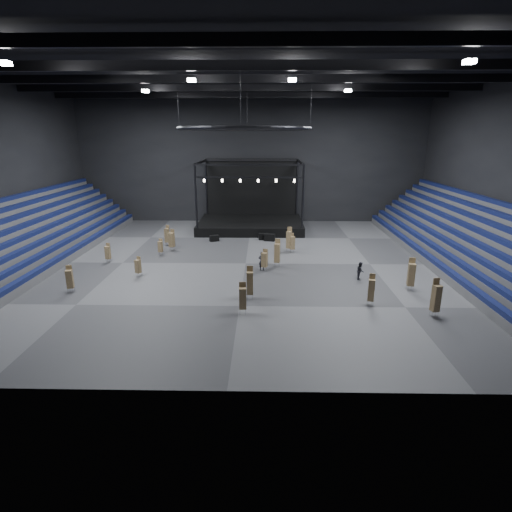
{
  "coord_description": "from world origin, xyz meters",
  "views": [
    {
      "loc": [
        1.81,
        -38.28,
        12.4
      ],
      "look_at": [
        1.09,
        -2.0,
        1.4
      ],
      "focal_mm": 28.0,
      "sensor_mm": 36.0,
      "label": 1
    }
  ],
  "objects_px": {
    "chair_stack_5": "(167,235)",
    "chair_stack_10": "(265,259)",
    "flight_case_mid": "(263,237)",
    "chair_stack_4": "(436,297)",
    "chair_stack_6": "(411,274)",
    "stage": "(251,218)",
    "man_center": "(262,261)",
    "chair_stack_2": "(138,266)",
    "chair_stack_1": "(289,239)",
    "chair_stack_14": "(371,289)",
    "chair_stack_0": "(292,242)",
    "chair_stack_7": "(172,239)",
    "flight_case_left": "(214,238)",
    "chair_stack_3": "(70,278)",
    "chair_stack_13": "(277,253)",
    "chair_stack_12": "(160,246)",
    "chair_stack_8": "(243,298)",
    "chair_stack_11": "(108,252)",
    "crew_member": "(360,271)",
    "chair_stack_9": "(250,282)"
  },
  "relations": [
    {
      "from": "chair_stack_1",
      "to": "chair_stack_14",
      "type": "height_order",
      "value": "chair_stack_1"
    },
    {
      "from": "chair_stack_6",
      "to": "chair_stack_8",
      "type": "xyz_separation_m",
      "value": [
        -13.67,
        -4.81,
        -0.19
      ]
    },
    {
      "from": "chair_stack_2",
      "to": "chair_stack_10",
      "type": "xyz_separation_m",
      "value": [
        11.53,
        1.83,
        0.13
      ]
    },
    {
      "from": "chair_stack_12",
      "to": "chair_stack_13",
      "type": "height_order",
      "value": "chair_stack_13"
    },
    {
      "from": "stage",
      "to": "chair_stack_8",
      "type": "bearing_deg",
      "value": -89.33
    },
    {
      "from": "chair_stack_6",
      "to": "crew_member",
      "type": "relative_size",
      "value": 1.75
    },
    {
      "from": "chair_stack_3",
      "to": "chair_stack_5",
      "type": "xyz_separation_m",
      "value": [
        4.51,
        14.83,
        0.01
      ]
    },
    {
      "from": "stage",
      "to": "chair_stack_1",
      "type": "xyz_separation_m",
      "value": [
        4.6,
        -11.92,
        -0.02
      ]
    },
    {
      "from": "chair_stack_4",
      "to": "chair_stack_14",
      "type": "bearing_deg",
      "value": 142.32
    },
    {
      "from": "flight_case_left",
      "to": "chair_stack_9",
      "type": "height_order",
      "value": "chair_stack_9"
    },
    {
      "from": "chair_stack_12",
      "to": "chair_stack_11",
      "type": "bearing_deg",
      "value": -135.1
    },
    {
      "from": "stage",
      "to": "man_center",
      "type": "relative_size",
      "value": 7.71
    },
    {
      "from": "chair_stack_3",
      "to": "chair_stack_7",
      "type": "height_order",
      "value": "chair_stack_7"
    },
    {
      "from": "stage",
      "to": "chair_stack_13",
      "type": "relative_size",
      "value": 5.04
    },
    {
      "from": "flight_case_mid",
      "to": "chair_stack_4",
      "type": "bearing_deg",
      "value": -60.56
    },
    {
      "from": "chair_stack_7",
      "to": "flight_case_mid",
      "type": "bearing_deg",
      "value": 49.43
    },
    {
      "from": "chair_stack_3",
      "to": "chair_stack_14",
      "type": "distance_m",
      "value": 24.04
    },
    {
      "from": "chair_stack_8",
      "to": "chair_stack_11",
      "type": "distance_m",
      "value": 18.69
    },
    {
      "from": "chair_stack_2",
      "to": "stage",
      "type": "bearing_deg",
      "value": 87.35
    },
    {
      "from": "chair_stack_10",
      "to": "chair_stack_0",
      "type": "bearing_deg",
      "value": 87.42
    },
    {
      "from": "chair_stack_4",
      "to": "chair_stack_6",
      "type": "distance_m",
      "value": 4.96
    },
    {
      "from": "chair_stack_1",
      "to": "chair_stack_13",
      "type": "distance_m",
      "value": 5.38
    },
    {
      "from": "flight_case_left",
      "to": "chair_stack_9",
      "type": "xyz_separation_m",
      "value": [
        4.97,
        -17.84,
        1.0
      ]
    },
    {
      "from": "chair_stack_11",
      "to": "chair_stack_1",
      "type": "bearing_deg",
      "value": 22.87
    },
    {
      "from": "chair_stack_7",
      "to": "chair_stack_13",
      "type": "height_order",
      "value": "chair_stack_13"
    },
    {
      "from": "chair_stack_0",
      "to": "chair_stack_6",
      "type": "relative_size",
      "value": 0.77
    },
    {
      "from": "chair_stack_5",
      "to": "chair_stack_7",
      "type": "xyz_separation_m",
      "value": [
        1.05,
        -2.24,
        0.05
      ]
    },
    {
      "from": "flight_case_mid",
      "to": "chair_stack_0",
      "type": "relative_size",
      "value": 0.55
    },
    {
      "from": "chair_stack_1",
      "to": "chair_stack_9",
      "type": "height_order",
      "value": "chair_stack_1"
    },
    {
      "from": "flight_case_left",
      "to": "chair_stack_3",
      "type": "xyz_separation_m",
      "value": [
        -9.79,
        -16.8,
        0.85
      ]
    },
    {
      "from": "chair_stack_4",
      "to": "chair_stack_8",
      "type": "relative_size",
      "value": 1.19
    },
    {
      "from": "chair_stack_0",
      "to": "chair_stack_2",
      "type": "xyz_separation_m",
      "value": [
        -14.57,
        -8.1,
        -0.13
      ]
    },
    {
      "from": "chair_stack_3",
      "to": "stage",
      "type": "bearing_deg",
      "value": 46.25
    },
    {
      "from": "chair_stack_4",
      "to": "crew_member",
      "type": "bearing_deg",
      "value": 102.1
    },
    {
      "from": "stage",
      "to": "chair_stack_3",
      "type": "bearing_deg",
      "value": -120.0
    },
    {
      "from": "chair_stack_14",
      "to": "chair_stack_3",
      "type": "bearing_deg",
      "value": -171.6
    },
    {
      "from": "flight_case_mid",
      "to": "chair_stack_10",
      "type": "relative_size",
      "value": 0.55
    },
    {
      "from": "stage",
      "to": "chair_stack_13",
      "type": "xyz_separation_m",
      "value": [
        3.14,
        -17.1,
        -0.03
      ]
    },
    {
      "from": "chair_stack_1",
      "to": "chair_stack_7",
      "type": "distance_m",
      "value": 13.06
    },
    {
      "from": "chair_stack_4",
      "to": "man_center",
      "type": "distance_m",
      "value": 15.87
    },
    {
      "from": "chair_stack_5",
      "to": "chair_stack_10",
      "type": "height_order",
      "value": "chair_stack_5"
    },
    {
      "from": "flight_case_mid",
      "to": "chair_stack_9",
      "type": "relative_size",
      "value": 0.44
    },
    {
      "from": "chair_stack_5",
      "to": "chair_stack_10",
      "type": "distance_m",
      "value": 14.55
    },
    {
      "from": "chair_stack_6",
      "to": "chair_stack_1",
      "type": "bearing_deg",
      "value": 138.33
    },
    {
      "from": "chair_stack_8",
      "to": "crew_member",
      "type": "xyz_separation_m",
      "value": [
        10.14,
        7.44,
        -0.45
      ]
    },
    {
      "from": "chair_stack_7",
      "to": "chair_stack_11",
      "type": "xyz_separation_m",
      "value": [
        -5.54,
        -4.4,
        -0.23
      ]
    },
    {
      "from": "chair_stack_2",
      "to": "chair_stack_5",
      "type": "distance_m",
      "value": 10.87
    },
    {
      "from": "stage",
      "to": "chair_stack_8",
      "type": "distance_m",
      "value": 28.07
    },
    {
      "from": "flight_case_mid",
      "to": "chair_stack_6",
      "type": "height_order",
      "value": "chair_stack_6"
    },
    {
      "from": "flight_case_mid",
      "to": "man_center",
      "type": "height_order",
      "value": "man_center"
    }
  ]
}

